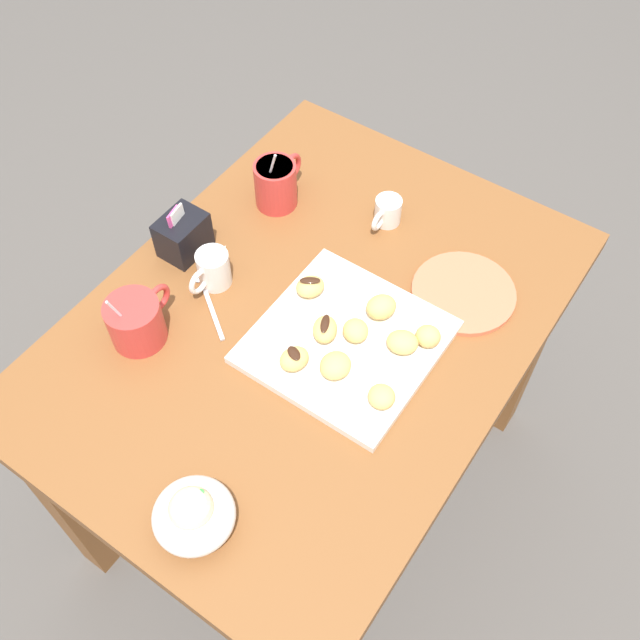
# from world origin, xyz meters

# --- Properties ---
(ground_plane) EXTENTS (8.00, 8.00, 0.00)m
(ground_plane) POSITION_xyz_m (0.00, 0.00, 0.00)
(ground_plane) COLOR #514C47
(dining_table) EXTENTS (0.99, 0.73, 0.70)m
(dining_table) POSITION_xyz_m (0.00, 0.00, 0.57)
(dining_table) COLOR brown
(dining_table) RESTS_ON ground_plane
(pastry_plate_square) EXTENTS (0.30, 0.30, 0.02)m
(pastry_plate_square) POSITION_xyz_m (-0.01, -0.08, 0.71)
(pastry_plate_square) COLOR white
(pastry_plate_square) RESTS_ON dining_table
(coffee_mug_red_left) EXTENTS (0.13, 0.10, 0.13)m
(coffee_mug_red_left) POSITION_xyz_m (-0.20, 0.22, 0.75)
(coffee_mug_red_left) COLOR red
(coffee_mug_red_left) RESTS_ON dining_table
(coffee_mug_red_right) EXTENTS (0.12, 0.08, 0.15)m
(coffee_mug_red_right) POSITION_xyz_m (0.20, 0.22, 0.76)
(coffee_mug_red_right) COLOR red
(coffee_mug_red_right) RESTS_ON dining_table
(cream_pitcher_white) EXTENTS (0.10, 0.06, 0.07)m
(cream_pitcher_white) POSITION_xyz_m (-0.03, 0.19, 0.74)
(cream_pitcher_white) COLOR white
(cream_pitcher_white) RESTS_ON dining_table
(sugar_caddy) EXTENTS (0.09, 0.07, 0.11)m
(sugar_caddy) POSITION_xyz_m (-0.00, 0.29, 0.74)
(sugar_caddy) COLOR black
(sugar_caddy) RESTS_ON dining_table
(ice_cream_bowl) EXTENTS (0.12, 0.12, 0.09)m
(ice_cream_bowl) POSITION_xyz_m (-0.40, -0.08, 0.74)
(ice_cream_bowl) COLOR white
(ice_cream_bowl) RESTS_ON dining_table
(chocolate_sauce_pitcher) EXTENTS (0.09, 0.05, 0.06)m
(chocolate_sauce_pitcher) POSITION_xyz_m (0.28, 0.01, 0.73)
(chocolate_sauce_pitcher) COLOR white
(chocolate_sauce_pitcher) RESTS_ON dining_table
(saucer_coral_left) EXTENTS (0.19, 0.19, 0.01)m
(saucer_coral_left) POSITION_xyz_m (0.20, -0.20, 0.71)
(saucer_coral_left) COLOR #E5704C
(saucer_coral_left) RESTS_ON dining_table
(loose_spoon_near_saucer) EXTENTS (0.10, 0.14, 0.01)m
(loose_spoon_near_saucer) POSITION_xyz_m (-0.07, 0.18, 0.71)
(loose_spoon_near_saucer) COLOR silver
(loose_spoon_near_saucer) RESTS_ON dining_table
(beignet_0) EXTENTS (0.07, 0.06, 0.03)m
(beignet_0) POSITION_xyz_m (0.04, 0.03, 0.74)
(beignet_0) COLOR #E5B260
(beignet_0) RESTS_ON pastry_plate_square
(chocolate_drizzle_0) EXTENTS (0.03, 0.04, 0.00)m
(chocolate_drizzle_0) POSITION_xyz_m (0.04, 0.03, 0.75)
(chocolate_drizzle_0) COLOR #381E11
(chocolate_drizzle_0) RESTS_ON beignet_0
(beignet_1) EXTENTS (0.06, 0.07, 0.03)m
(beignet_1) POSITION_xyz_m (0.03, -0.17, 0.74)
(beignet_1) COLOR #E5B260
(beignet_1) RESTS_ON pastry_plate_square
(beignet_2) EXTENTS (0.06, 0.06, 0.03)m
(beignet_2) POSITION_xyz_m (-0.07, -0.10, 0.74)
(beignet_2) COLOR #E5B260
(beignet_2) RESTS_ON pastry_plate_square
(beignet_3) EXTENTS (0.06, 0.06, 0.03)m
(beignet_3) POSITION_xyz_m (-0.08, -0.20, 0.73)
(beignet_3) COLOR #E5B260
(beignet_3) RESTS_ON pastry_plate_square
(beignet_4) EXTENTS (0.06, 0.06, 0.03)m
(beignet_4) POSITION_xyz_m (0.01, -0.09, 0.74)
(beignet_4) COLOR #E5B260
(beignet_4) RESTS_ON pastry_plate_square
(beignet_5) EXTENTS (0.07, 0.07, 0.04)m
(beignet_5) POSITION_xyz_m (0.07, -0.10, 0.74)
(beignet_5) COLOR #E5B260
(beignet_5) RESTS_ON pastry_plate_square
(beignet_6) EXTENTS (0.06, 0.06, 0.03)m
(beignet_6) POSITION_xyz_m (-0.10, -0.04, 0.74)
(beignet_6) COLOR #E5B260
(beignet_6) RESTS_ON pastry_plate_square
(chocolate_drizzle_6) EXTENTS (0.03, 0.04, 0.00)m
(chocolate_drizzle_6) POSITION_xyz_m (-0.10, -0.04, 0.75)
(chocolate_drizzle_6) COLOR #381E11
(chocolate_drizzle_6) RESTS_ON beignet_6
(beignet_7) EXTENTS (0.05, 0.05, 0.04)m
(beignet_7) POSITION_xyz_m (0.06, -0.20, 0.74)
(beignet_7) COLOR #E5B260
(beignet_7) RESTS_ON pastry_plate_square
(beignet_8) EXTENTS (0.07, 0.06, 0.03)m
(beignet_8) POSITION_xyz_m (-0.02, -0.05, 0.74)
(beignet_8) COLOR #E5B260
(beignet_8) RESTS_ON pastry_plate_square
(chocolate_drizzle_8) EXTENTS (0.04, 0.03, 0.00)m
(chocolate_drizzle_8) POSITION_xyz_m (-0.02, -0.05, 0.75)
(chocolate_drizzle_8) COLOR #381E11
(chocolate_drizzle_8) RESTS_ON beignet_8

